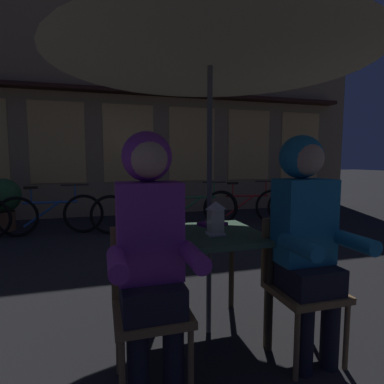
# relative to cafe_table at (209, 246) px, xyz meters

# --- Properties ---
(ground_plane) EXTENTS (60.00, 60.00, 0.00)m
(ground_plane) POSITION_rel_cafe_table_xyz_m (0.00, 0.00, -0.64)
(ground_plane) COLOR #232326
(cafe_table) EXTENTS (0.72, 0.72, 0.74)m
(cafe_table) POSITION_rel_cafe_table_xyz_m (0.00, 0.00, 0.00)
(cafe_table) COLOR #42664C
(cafe_table) RESTS_ON ground_plane
(patio_umbrella) EXTENTS (2.10, 2.10, 2.31)m
(patio_umbrella) POSITION_rel_cafe_table_xyz_m (0.00, 0.00, 1.42)
(patio_umbrella) COLOR #4C4C51
(patio_umbrella) RESTS_ON ground_plane
(lantern) EXTENTS (0.11, 0.11, 0.23)m
(lantern) POSITION_rel_cafe_table_xyz_m (0.01, -0.09, 0.22)
(lantern) COLOR white
(lantern) RESTS_ON cafe_table
(chair_left) EXTENTS (0.40, 0.40, 0.87)m
(chair_left) POSITION_rel_cafe_table_xyz_m (-0.48, -0.37, -0.15)
(chair_left) COLOR olive
(chair_left) RESTS_ON ground_plane
(chair_right) EXTENTS (0.40, 0.40, 0.87)m
(chair_right) POSITION_rel_cafe_table_xyz_m (0.48, -0.37, -0.15)
(chair_right) COLOR olive
(chair_right) RESTS_ON ground_plane
(person_left_hooded) EXTENTS (0.45, 0.56, 1.40)m
(person_left_hooded) POSITION_rel_cafe_table_xyz_m (-0.48, -0.43, 0.21)
(person_left_hooded) COLOR black
(person_left_hooded) RESTS_ON ground_plane
(person_right_hooded) EXTENTS (0.45, 0.56, 1.40)m
(person_right_hooded) POSITION_rel_cafe_table_xyz_m (0.48, -0.43, 0.21)
(person_right_hooded) COLOR black
(person_right_hooded) RESTS_ON ground_plane
(shopfront_building) EXTENTS (10.00, 0.93, 6.20)m
(shopfront_building) POSITION_rel_cafe_table_xyz_m (0.63, 5.40, 2.45)
(shopfront_building) COLOR #937A56
(shopfront_building) RESTS_ON ground_plane
(bicycle_second) EXTENTS (1.68, 0.08, 0.84)m
(bicycle_second) POSITION_rel_cafe_table_xyz_m (-1.54, 3.53, -0.29)
(bicycle_second) COLOR black
(bicycle_second) RESTS_ON ground_plane
(bicycle_third) EXTENTS (1.68, 0.22, 0.84)m
(bicycle_third) POSITION_rel_cafe_table_xyz_m (-0.09, 3.38, -0.29)
(bicycle_third) COLOR black
(bicycle_third) RESTS_ON ground_plane
(bicycle_fourth) EXTENTS (1.68, 0.22, 0.84)m
(bicycle_fourth) POSITION_rel_cafe_table_xyz_m (0.93, 3.51, -0.29)
(bicycle_fourth) COLOR black
(bicycle_fourth) RESTS_ON ground_plane
(bicycle_fifth) EXTENTS (1.67, 0.26, 0.84)m
(bicycle_fifth) POSITION_rel_cafe_table_xyz_m (1.99, 3.46, -0.29)
(bicycle_fifth) COLOR black
(bicycle_fifth) RESTS_ON ground_plane
(bicycle_furthest) EXTENTS (1.68, 0.09, 0.84)m
(bicycle_furthest) POSITION_rel_cafe_table_xyz_m (3.22, 3.36, -0.29)
(bicycle_furthest) COLOR black
(bicycle_furthest) RESTS_ON ground_plane
(book) EXTENTS (0.23, 0.20, 0.02)m
(book) POSITION_rel_cafe_table_xyz_m (0.10, 0.21, 0.11)
(book) COLOR #661E7A
(book) RESTS_ON cafe_table
(potted_plant) EXTENTS (0.60, 0.60, 0.92)m
(potted_plant) POSITION_rel_cafe_table_xyz_m (-2.38, 4.11, -0.09)
(potted_plant) COLOR brown
(potted_plant) RESTS_ON ground_plane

